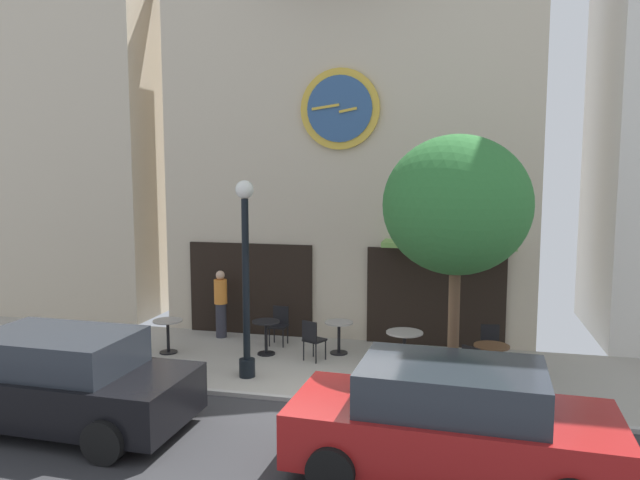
% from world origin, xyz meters
% --- Properties ---
extents(ground_plane, '(27.96, 9.99, 0.13)m').
position_xyz_m(ground_plane, '(0.00, -0.80, -0.02)').
color(ground_plane, '#9E998E').
extents(clock_building, '(9.16, 4.05, 11.24)m').
position_xyz_m(clock_building, '(-0.58, 5.52, 5.81)').
color(clock_building, beige).
rests_on(clock_building, ground_plane).
extents(neighbor_building_left, '(5.48, 4.28, 14.79)m').
position_xyz_m(neighbor_building_left, '(-8.84, 6.31, 7.39)').
color(neighbor_building_left, beige).
rests_on(neighbor_building_left, ground_plane).
extents(street_lamp, '(0.36, 0.36, 3.93)m').
position_xyz_m(street_lamp, '(-1.84, 1.06, 2.00)').
color(street_lamp, black).
rests_on(street_lamp, ground_plane).
extents(street_tree, '(2.57, 2.31, 4.74)m').
position_xyz_m(street_tree, '(2.17, 0.73, 3.50)').
color(street_tree, brown).
rests_on(street_tree, ground_plane).
extents(cafe_table_center_right, '(0.66, 0.66, 0.76)m').
position_xyz_m(cafe_table_center_right, '(-4.14, 2.15, 0.52)').
color(cafe_table_center_right, black).
rests_on(cafe_table_center_right, ground_plane).
extents(cafe_table_rightmost, '(0.62, 0.62, 0.77)m').
position_xyz_m(cafe_table_rightmost, '(-1.94, 2.56, 0.50)').
color(cafe_table_rightmost, black).
rests_on(cafe_table_rightmost, ground_plane).
extents(cafe_table_center_left, '(0.64, 0.64, 0.73)m').
position_xyz_m(cafe_table_center_left, '(-0.36, 2.99, 0.49)').
color(cafe_table_center_left, black).
rests_on(cafe_table_center_left, ground_plane).
extents(cafe_table_near_door, '(0.77, 0.77, 0.75)m').
position_xyz_m(cafe_table_near_door, '(1.16, 2.41, 0.55)').
color(cafe_table_near_door, black).
rests_on(cafe_table_near_door, ground_plane).
extents(cafe_table_center, '(0.69, 0.69, 0.73)m').
position_xyz_m(cafe_table_center, '(2.90, 1.91, 0.51)').
color(cafe_table_center, black).
rests_on(cafe_table_center, ground_plane).
extents(cafe_chair_outer, '(0.53, 0.53, 0.90)m').
position_xyz_m(cafe_chair_outer, '(-0.81, 2.32, 0.53)').
color(cafe_chair_outer, black).
rests_on(cafe_chair_outer, ground_plane).
extents(cafe_chair_right_end, '(0.45, 0.45, 0.90)m').
position_xyz_m(cafe_chair_right_end, '(2.92, 2.76, 0.53)').
color(cafe_chair_right_end, black).
rests_on(cafe_chair_right_end, ground_plane).
extents(cafe_chair_by_entrance, '(0.41, 0.41, 0.90)m').
position_xyz_m(cafe_chair_by_entrance, '(-1.88, 3.40, 0.53)').
color(cafe_chair_by_entrance, black).
rests_on(cafe_chair_by_entrance, ground_plane).
extents(cafe_chair_left_end, '(0.41, 0.41, 0.90)m').
position_xyz_m(cafe_chair_left_end, '(2.00, 2.24, 0.53)').
color(cafe_chair_left_end, black).
rests_on(cafe_chair_left_end, ground_plane).
extents(cafe_chair_near_tree, '(0.56, 0.56, 0.90)m').
position_xyz_m(cafe_chair_near_tree, '(2.55, 1.20, 0.53)').
color(cafe_chair_near_tree, black).
rests_on(cafe_chair_near_tree, ground_plane).
extents(pedestrian_orange, '(0.45, 0.45, 1.67)m').
position_xyz_m(pedestrian_orange, '(-3.47, 3.63, 0.86)').
color(pedestrian_orange, '#2D2D38').
rests_on(pedestrian_orange, ground_plane).
extents(parked_car_black, '(4.34, 2.10, 1.55)m').
position_xyz_m(parked_car_black, '(-3.94, -1.87, 0.76)').
color(parked_car_black, black).
rests_on(parked_car_black, ground_plane).
extents(parked_car_red, '(4.38, 2.18, 1.55)m').
position_xyz_m(parked_car_red, '(2.19, -2.04, 0.76)').
color(parked_car_red, maroon).
rests_on(parked_car_red, ground_plane).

